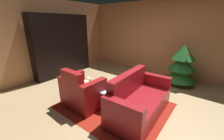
{
  "coord_description": "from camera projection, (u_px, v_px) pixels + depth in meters",
  "views": [
    {
      "loc": [
        1.55,
        -2.45,
        1.84
      ],
      "look_at": [
        -0.43,
        0.1,
        0.73
      ],
      "focal_mm": 22.36,
      "sensor_mm": 36.0,
      "label": 1
    }
  ],
  "objects": [
    {
      "name": "ground_plane",
      "position": [
        124.0,
        104.0,
        3.33
      ],
      "size": [
        7.44,
        7.44,
        0.0
      ],
      "primitive_type": "plane",
      "color": "tan"
    },
    {
      "name": "book_stack_on_table",
      "position": [
        109.0,
        86.0,
        3.13
      ],
      "size": [
        0.24,
        0.18,
        0.13
      ],
      "color": "#367A48",
      "rests_on": "coffee_table"
    },
    {
      "name": "bottle_on_table",
      "position": [
        117.0,
        82.0,
        3.21
      ],
      "size": [
        0.08,
        0.08,
        0.26
      ],
      "color": "navy",
      "rests_on": "coffee_table"
    },
    {
      "name": "decorated_tree",
      "position": [
        182.0,
        65.0,
        4.16
      ],
      "size": [
        0.87,
        0.87,
        1.25
      ],
      "color": "brown",
      "rests_on": "ground"
    },
    {
      "name": "bookshelf_unit",
      "position": [
        65.0,
        45.0,
        5.0
      ],
      "size": [
        0.36,
        2.13,
        2.11
      ],
      "color": "black",
      "rests_on": "ground"
    },
    {
      "name": "coffee_table",
      "position": [
        110.0,
        90.0,
        3.18
      ],
      "size": [
        0.63,
        0.63,
        0.43
      ],
      "color": "black",
      "rests_on": "ground"
    },
    {
      "name": "wall_back",
      "position": [
        166.0,
        39.0,
        4.88
      ],
      "size": [
        6.32,
        0.06,
        2.6
      ],
      "primitive_type": "cube",
      "color": "tan",
      "rests_on": "ground"
    },
    {
      "name": "wall_left",
      "position": [
        47.0,
        39.0,
        4.72
      ],
      "size": [
        0.06,
        5.33,
        2.6
      ],
      "primitive_type": "cube",
      "color": "tan",
      "rests_on": "ground"
    },
    {
      "name": "couch_red",
      "position": [
        139.0,
        101.0,
        2.9
      ],
      "size": [
        0.82,
        1.66,
        0.87
      ],
      "color": "maroon",
      "rests_on": "ground"
    },
    {
      "name": "armchair_red",
      "position": [
        82.0,
        92.0,
        3.18
      ],
      "size": [
        0.94,
        0.68,
        0.9
      ],
      "color": "maroon",
      "rests_on": "ground"
    },
    {
      "name": "area_rug",
      "position": [
        114.0,
        105.0,
        3.26
      ],
      "size": [
        2.3,
        1.91,
        0.01
      ],
      "primitive_type": "cube",
      "color": "maroon",
      "rests_on": "ground"
    }
  ]
}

